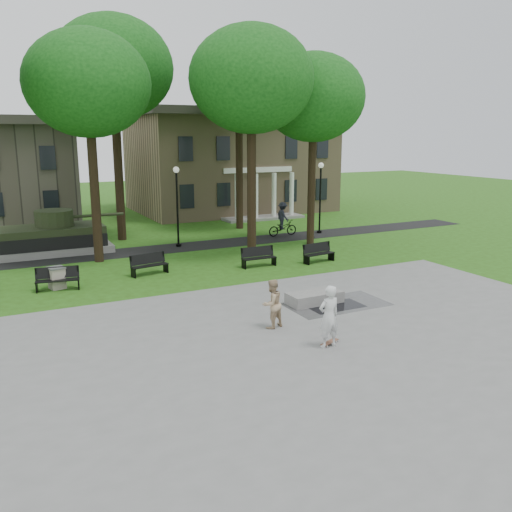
{
  "coord_description": "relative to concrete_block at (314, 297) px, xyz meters",
  "views": [
    {
      "loc": [
        -9.62,
        -18.07,
        6.58
      ],
      "look_at": [
        0.69,
        2.4,
        1.4
      ],
      "focal_mm": 38.0,
      "sensor_mm": 36.0,
      "label": 1
    }
  ],
  "objects": [
    {
      "name": "lamp_right",
      "position": [
        8.79,
        13.06,
        2.55
      ],
      "size": [
        0.36,
        0.36,
        4.73
      ],
      "color": "black",
      "rests_on": "ground"
    },
    {
      "name": "footpath",
      "position": [
        -1.71,
        12.76,
        -0.24
      ],
      "size": [
        44.0,
        2.6,
        0.01
      ],
      "primitive_type": "cube",
      "color": "black",
      "rests_on": "ground"
    },
    {
      "name": "lamp_mid",
      "position": [
        -1.21,
        13.06,
        2.55
      ],
      "size": [
        0.36,
        0.36,
        4.73
      ],
      "color": "black",
      "rests_on": "ground"
    },
    {
      "name": "tank_monument",
      "position": [
        -8.16,
        14.76,
        0.61
      ],
      "size": [
        7.45,
        3.4,
        2.4
      ],
      "color": "gray",
      "rests_on": "ground"
    },
    {
      "name": "cyclist",
      "position": [
        6.07,
        13.32,
        0.67
      ],
      "size": [
        2.04,
        1.16,
        2.23
      ],
      "rotation": [
        0.0,
        0.0,
        1.58
      ],
      "color": "black",
      "rests_on": "ground"
    },
    {
      "name": "tree_4",
      "position": [
        -3.71,
        16.76,
        10.15
      ],
      "size": [
        7.2,
        7.2,
        13.5
      ],
      "color": "black",
      "rests_on": "ground"
    },
    {
      "name": "plaza",
      "position": [
        -1.71,
        -4.24,
        -0.23
      ],
      "size": [
        22.0,
        16.0,
        0.02
      ],
      "primitive_type": "cube",
      "color": "gray",
      "rests_on": "ground"
    },
    {
      "name": "skateboarder",
      "position": [
        -2.08,
        -4.02,
        0.78
      ],
      "size": [
        0.75,
        0.51,
        2.01
      ],
      "primitive_type": "imported",
      "rotation": [
        0.0,
        0.0,
        3.18
      ],
      "color": "silver",
      "rests_on": "plaza"
    },
    {
      "name": "skateboard",
      "position": [
        -1.9,
        -3.85,
        -0.19
      ],
      "size": [
        0.8,
        0.48,
        0.07
      ],
      "primitive_type": "cube",
      "rotation": [
        0.0,
        0.0,
        0.39
      ],
      "color": "brown",
      "rests_on": "plaza"
    },
    {
      "name": "concrete_block",
      "position": [
        0.0,
        0.0,
        0.0
      ],
      "size": [
        2.21,
        1.03,
        0.45
      ],
      "primitive_type": "cube",
      "rotation": [
        0.0,
        0.0,
        0.01
      ],
      "color": "gray",
      "rests_on": "plaza"
    },
    {
      "name": "tree_5",
      "position": [
        4.79,
        17.26,
        9.42
      ],
      "size": [
        6.4,
        6.4,
        12.44
      ],
      "color": "black",
      "rests_on": "ground"
    },
    {
      "name": "friend_watching",
      "position": [
        -2.84,
        -1.69,
        0.63
      ],
      "size": [
        0.99,
        0.86,
        1.72
      ],
      "primitive_type": "imported",
      "rotation": [
        0.0,
        0.0,
        3.43
      ],
      "color": "tan",
      "rests_on": "plaza"
    },
    {
      "name": "ground",
      "position": [
        -1.71,
        0.76,
        -0.24
      ],
      "size": [
        120.0,
        120.0,
        0.0
      ],
      "primitive_type": "plane",
      "color": "#274B11",
      "rests_on": "ground"
    },
    {
      "name": "building_right",
      "position": [
        8.29,
        26.75,
        4.1
      ],
      "size": [
        17.0,
        12.0,
        8.6
      ],
      "color": "#9E8460",
      "rests_on": "ground"
    },
    {
      "name": "park_bench_1",
      "position": [
        -4.58,
        7.43,
        0.28
      ],
      "size": [
        1.85,
        0.84,
        1.0
      ],
      "rotation": [
        0.0,
        0.0,
        0.18
      ],
      "color": "black",
      "rests_on": "ground"
    },
    {
      "name": "puddle",
      "position": [
        0.51,
        -0.74,
        -0.22
      ],
      "size": [
        2.2,
        1.2,
        0.0
      ],
      "primitive_type": "cube",
      "color": "black",
      "rests_on": "plaza"
    },
    {
      "name": "park_bench_0",
      "position": [
        -8.86,
        6.6,
        0.28
      ],
      "size": [
        1.85,
        0.82,
        1.0
      ],
      "rotation": [
        0.0,
        0.0,
        -0.17
      ],
      "color": "black",
      "rests_on": "ground"
    },
    {
      "name": "tree_3",
      "position": [
        6.29,
        10.26,
        8.35
      ],
      "size": [
        6.0,
        6.0,
        11.19
      ],
      "color": "black",
      "rests_on": "ground"
    },
    {
      "name": "park_bench_2",
      "position": [
        0.8,
        6.5,
        0.28
      ],
      "size": [
        1.8,
        0.54,
        1.0
      ],
      "rotation": [
        0.0,
        0.0,
        -0.01
      ],
      "color": "black",
      "rests_on": "ground"
    },
    {
      "name": "trash_bin",
      "position": [
        -8.84,
        6.84,
        0.24
      ],
      "size": [
        0.8,
        0.8,
        0.96
      ],
      "rotation": [
        0.0,
        0.0,
        0.24
      ],
      "color": "gray",
      "rests_on": "ground"
    },
    {
      "name": "tree_2",
      "position": [
        1.79,
        9.26,
        9.07
      ],
      "size": [
        6.6,
        6.6,
        12.16
      ],
      "color": "black",
      "rests_on": "ground"
    },
    {
      "name": "park_bench_3",
      "position": [
        4.06,
        5.95,
        0.28
      ],
      "size": [
        1.84,
        0.76,
        1.0
      ],
      "rotation": [
        0.0,
        0.0,
        0.13
      ],
      "color": "black",
      "rests_on": "ground"
    },
    {
      "name": "tree_1",
      "position": [
        -6.21,
        11.26,
        8.71
      ],
      "size": [
        6.2,
        6.2,
        11.63
      ],
      "color": "black",
      "rests_on": "ground"
    }
  ]
}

